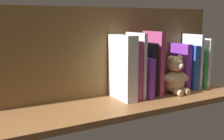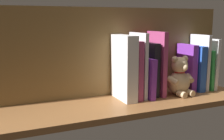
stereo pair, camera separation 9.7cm
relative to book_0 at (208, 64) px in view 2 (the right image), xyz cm
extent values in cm
cube|color=brown|center=(49.49, 4.44, -12.41)|extent=(114.88, 28.58, 2.20)
cube|color=brown|center=(49.49, -7.60, 6.63)|extent=(114.88, 1.50, 35.87)
cube|color=silver|center=(0.00, 0.00, 0.00)|extent=(2.45, 12.90, 22.66)
cube|color=green|center=(2.32, -0.05, -2.46)|extent=(1.92, 12.81, 17.73)
cube|color=silver|center=(4.59, -0.24, 0.92)|extent=(1.58, 12.42, 24.46)
cube|color=blue|center=(7.72, -0.01, -1.42)|extent=(3.13, 12.89, 19.78)
cube|color=purple|center=(11.41, -0.59, -1.10)|extent=(2.71, 11.71, 20.41)
ellipsoid|color=#D1B284|center=(18.95, 4.45, -6.36)|extent=(10.36, 9.51, 9.89)
sphere|color=#D1B284|center=(18.95, 4.45, 1.13)|extent=(6.80, 6.80, 6.80)
sphere|color=#D1B284|center=(16.42, 4.14, 3.68)|extent=(2.63, 2.63, 2.63)
sphere|color=#D1B284|center=(21.48, 4.77, 3.68)|extent=(2.63, 2.63, 2.63)
sphere|color=beige|center=(18.59, 7.32, 0.62)|extent=(2.63, 2.63, 2.63)
cylinder|color=#D1B284|center=(14.13, 5.10, -4.63)|extent=(3.34, 5.25, 3.66)
cylinder|color=#D1B284|center=(23.46, 6.26, -4.63)|extent=(4.28, 5.38, 3.66)
cylinder|color=#D1B284|center=(16.22, 8.35, -9.99)|extent=(3.07, 4.01, 2.63)
cylinder|color=#D1B284|center=(20.64, 8.90, -9.99)|extent=(3.07, 4.01, 2.63)
torus|color=red|center=(18.95, 4.45, -1.57)|extent=(5.04, 5.04, 0.77)
cube|color=#B23F72|center=(27.46, 0.17, 1.81)|extent=(1.91, 13.24, 26.24)
cube|color=black|center=(30.51, -0.39, -0.42)|extent=(2.64, 12.11, 21.78)
cube|color=purple|center=(33.68, 1.13, -3.27)|extent=(2.56, 15.17, 16.11)
cube|color=silver|center=(36.27, 0.37, 1.67)|extent=(1.46, 13.65, 25.96)
cube|color=#B23F72|center=(38.82, 0.63, 0.21)|extent=(2.10, 14.16, 23.03)
cube|color=white|center=(42.95, 1.16, 1.31)|extent=(4.62, 15.03, 25.23)
camera|label=1|loc=(98.79, 92.62, 19.87)|focal=44.64mm
camera|label=2|loc=(90.07, 96.96, 19.87)|focal=44.64mm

